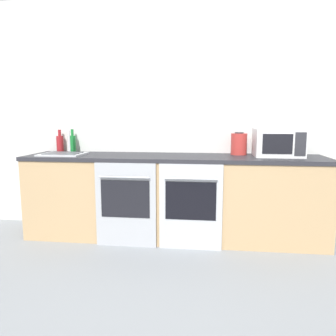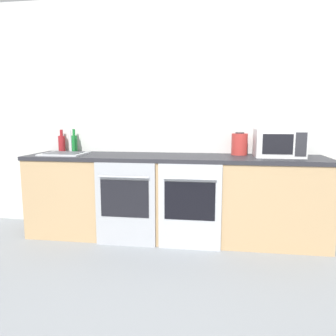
{
  "view_description": "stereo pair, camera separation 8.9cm",
  "coord_description": "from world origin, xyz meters",
  "px_view_note": "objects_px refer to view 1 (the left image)",
  "views": [
    {
      "loc": [
        0.36,
        -1.74,
        1.26
      ],
      "look_at": [
        -0.06,
        1.66,
        0.75
      ],
      "focal_mm": 35.0,
      "sensor_mm": 36.0,
      "label": 1
    },
    {
      "loc": [
        0.45,
        -1.72,
        1.26
      ],
      "look_at": [
        -0.06,
        1.66,
        0.75
      ],
      "focal_mm": 35.0,
      "sensor_mm": 36.0,
      "label": 2
    }
  ],
  "objects_px": {
    "microwave": "(278,143)",
    "sink": "(64,153)",
    "bottle_green": "(73,143)",
    "oven_right": "(191,207)",
    "oven_left": "(126,205)",
    "bottle_red": "(60,143)",
    "kettle": "(239,144)"
  },
  "relations": [
    {
      "from": "microwave",
      "to": "sink",
      "type": "distance_m",
      "value": 2.26
    },
    {
      "from": "bottle_green",
      "to": "microwave",
      "type": "bearing_deg",
      "value": -4.3
    },
    {
      "from": "microwave",
      "to": "sink",
      "type": "bearing_deg",
      "value": -177.0
    },
    {
      "from": "oven_right",
      "to": "bottle_green",
      "type": "relative_size",
      "value": 3.18
    },
    {
      "from": "oven_left",
      "to": "sink",
      "type": "height_order",
      "value": "sink"
    },
    {
      "from": "microwave",
      "to": "bottle_green",
      "type": "relative_size",
      "value": 1.8
    },
    {
      "from": "bottle_red",
      "to": "sink",
      "type": "distance_m",
      "value": 0.36
    },
    {
      "from": "bottle_red",
      "to": "kettle",
      "type": "height_order",
      "value": "bottle_red"
    },
    {
      "from": "oven_right",
      "to": "microwave",
      "type": "xyz_separation_m",
      "value": [
        0.87,
        0.41,
        0.59
      ]
    },
    {
      "from": "kettle",
      "to": "microwave",
      "type": "bearing_deg",
      "value": -17.23
    },
    {
      "from": "oven_right",
      "to": "kettle",
      "type": "relative_size",
      "value": 3.5
    },
    {
      "from": "oven_left",
      "to": "sink",
      "type": "xyz_separation_m",
      "value": [
        -0.75,
        0.29,
        0.47
      ]
    },
    {
      "from": "microwave",
      "to": "bottle_red",
      "type": "distance_m",
      "value": 2.44
    },
    {
      "from": "kettle",
      "to": "sink",
      "type": "distance_m",
      "value": 1.89
    },
    {
      "from": "oven_right",
      "to": "bottle_green",
      "type": "height_order",
      "value": "bottle_green"
    },
    {
      "from": "oven_right",
      "to": "bottle_green",
      "type": "distance_m",
      "value": 1.62
    },
    {
      "from": "microwave",
      "to": "kettle",
      "type": "distance_m",
      "value": 0.4
    },
    {
      "from": "bottle_green",
      "to": "sink",
      "type": "distance_m",
      "value": 0.3
    },
    {
      "from": "bottle_red",
      "to": "kettle",
      "type": "xyz_separation_m",
      "value": [
        2.05,
        -0.06,
        0.01
      ]
    },
    {
      "from": "bottle_green",
      "to": "kettle",
      "type": "xyz_separation_m",
      "value": [
        1.89,
        -0.05,
        0.01
      ]
    },
    {
      "from": "oven_right",
      "to": "kettle",
      "type": "xyz_separation_m",
      "value": [
        0.48,
        0.53,
        0.57
      ]
    },
    {
      "from": "oven_right",
      "to": "bottle_red",
      "type": "distance_m",
      "value": 1.76
    },
    {
      "from": "oven_right",
      "to": "oven_left",
      "type": "bearing_deg",
      "value": 180.0
    },
    {
      "from": "microwave",
      "to": "sink",
      "type": "height_order",
      "value": "microwave"
    },
    {
      "from": "microwave",
      "to": "bottle_green",
      "type": "xyz_separation_m",
      "value": [
        -2.27,
        0.17,
        -0.04
      ]
    },
    {
      "from": "bottle_red",
      "to": "bottle_green",
      "type": "height_order",
      "value": "bottle_green"
    },
    {
      "from": "oven_right",
      "to": "bottle_red",
      "type": "bearing_deg",
      "value": 159.4
    },
    {
      "from": "microwave",
      "to": "bottle_red",
      "type": "xyz_separation_m",
      "value": [
        -2.43,
        0.18,
        -0.04
      ]
    },
    {
      "from": "microwave",
      "to": "kettle",
      "type": "bearing_deg",
      "value": 162.77
    },
    {
      "from": "bottle_red",
      "to": "kettle",
      "type": "bearing_deg",
      "value": -1.73
    },
    {
      "from": "bottle_green",
      "to": "sink",
      "type": "xyz_separation_m",
      "value": [
        0.02,
        -0.29,
        -0.09
      ]
    },
    {
      "from": "microwave",
      "to": "bottle_red",
      "type": "bearing_deg",
      "value": 175.75
    }
  ]
}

